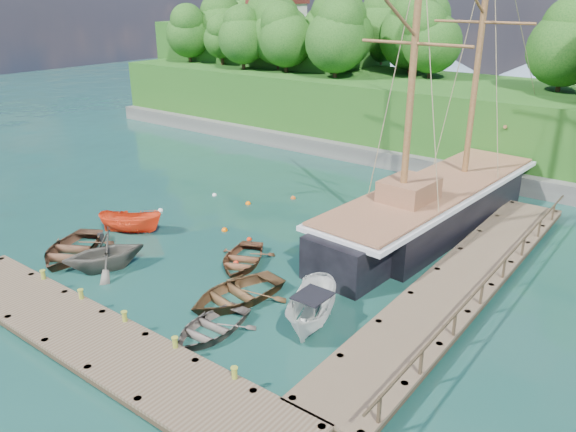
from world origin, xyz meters
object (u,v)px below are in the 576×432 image
(rowboat_0, at_px, (72,255))
(rowboat_3, at_px, (210,333))
(rowboat_2, at_px, (236,301))
(cabin_boat_white, at_px, (312,325))
(schooner, at_px, (433,209))
(rowboat_4, at_px, (242,264))
(motorboat_orange, at_px, (132,232))
(rowboat_1, at_px, (106,269))

(rowboat_0, distance_m, rowboat_3, 11.14)
(rowboat_2, bearing_deg, cabin_boat_white, 18.12)
(rowboat_0, relative_size, schooner, 0.18)
(rowboat_4, relative_size, cabin_boat_white, 0.90)
(motorboat_orange, bearing_deg, rowboat_1, -173.63)
(rowboat_0, height_order, rowboat_2, rowboat_0)
(rowboat_2, bearing_deg, rowboat_3, -58.35)
(rowboat_0, xyz_separation_m, rowboat_1, (2.81, 0.13, 0.00))
(cabin_boat_white, relative_size, schooner, 0.17)
(motorboat_orange, bearing_deg, rowboat_0, 149.77)
(rowboat_2, height_order, rowboat_4, rowboat_2)
(rowboat_2, relative_size, rowboat_4, 1.17)
(rowboat_2, height_order, schooner, schooner)
(rowboat_0, bearing_deg, schooner, 19.05)
(rowboat_0, relative_size, rowboat_1, 1.23)
(rowboat_1, height_order, schooner, schooner)
(rowboat_3, height_order, cabin_boat_white, cabin_boat_white)
(rowboat_1, xyz_separation_m, motorboat_orange, (-2.79, 3.81, 0.00))
(rowboat_3, height_order, schooner, schooner)
(motorboat_orange, distance_m, cabin_boat_white, 14.16)
(rowboat_4, height_order, schooner, schooner)
(rowboat_4, xyz_separation_m, schooner, (5.64, 10.72, 1.09))
(rowboat_1, height_order, cabin_boat_white, rowboat_1)
(rowboat_3, bearing_deg, rowboat_0, 173.87)
(rowboat_1, bearing_deg, schooner, 78.46)
(rowboat_3, height_order, rowboat_4, rowboat_4)
(motorboat_orange, bearing_deg, rowboat_4, -114.46)
(rowboat_1, height_order, rowboat_2, rowboat_1)
(rowboat_1, height_order, rowboat_4, rowboat_1)
(rowboat_2, height_order, cabin_boat_white, cabin_boat_white)
(rowboat_1, xyz_separation_m, cabin_boat_white, (11.27, 2.09, 0.00))
(rowboat_4, height_order, motorboat_orange, motorboat_orange)
(rowboat_2, relative_size, rowboat_3, 1.21)
(rowboat_2, relative_size, schooner, 0.18)
(rowboat_4, xyz_separation_m, cabin_boat_white, (6.14, -2.47, 0.00))
(rowboat_4, bearing_deg, rowboat_1, -163.32)
(rowboat_2, distance_m, cabin_boat_white, 3.94)
(rowboat_3, distance_m, motorboat_orange, 12.07)
(motorboat_orange, relative_size, cabin_boat_white, 0.83)
(rowboat_1, xyz_separation_m, rowboat_2, (7.35, 1.65, 0.00))
(rowboat_2, distance_m, rowboat_3, 2.77)
(rowboat_1, bearing_deg, rowboat_0, -153.63)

